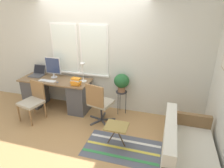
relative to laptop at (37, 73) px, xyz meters
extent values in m
plane|color=tan|center=(1.40, -0.43, -0.80)|extent=(14.00, 14.00, 0.00)
cube|color=silver|center=(1.40, 0.27, 0.55)|extent=(9.00, 0.06, 2.70)
cube|color=white|center=(0.70, 0.24, 0.61)|extent=(0.68, 0.02, 1.19)
cube|color=white|center=(0.70, 0.23, 0.61)|extent=(0.61, 0.01, 1.12)
cube|color=white|center=(1.44, 0.24, 0.61)|extent=(0.68, 0.02, 1.19)
cube|color=white|center=(1.44, 0.23, 0.61)|extent=(0.61, 0.01, 1.12)
cube|color=white|center=(1.07, 0.24, 0.03)|extent=(1.47, 0.11, 0.04)
cube|color=silver|center=(4.01, -0.43, 0.55)|extent=(0.06, 9.00, 2.70)
cube|color=brown|center=(0.56, -0.12, -0.07)|extent=(1.69, 0.63, 0.03)
cube|color=#4C4C51|center=(-0.04, -0.12, -0.44)|extent=(0.40, 0.55, 0.72)
cube|color=#4C4C51|center=(1.17, -0.12, -0.44)|extent=(0.40, 0.55, 0.72)
cube|color=#4C4C51|center=(0.00, -0.06, -0.04)|extent=(0.33, 0.24, 0.02)
cube|color=#4C4C51|center=(0.00, 0.11, 0.07)|extent=(0.33, 0.10, 0.22)
cube|color=black|center=(0.00, 0.10, 0.08)|extent=(0.30, 0.09, 0.19)
cylinder|color=silver|center=(0.47, -0.01, -0.04)|extent=(0.15, 0.15, 0.02)
cylinder|color=silver|center=(0.47, -0.01, 0.02)|extent=(0.04, 0.04, 0.10)
cube|color=silver|center=(0.47, 0.00, 0.25)|extent=(0.39, 0.02, 0.39)
cube|color=navy|center=(0.47, -0.02, 0.25)|extent=(0.36, 0.01, 0.36)
cube|color=silver|center=(0.45, -0.27, -0.04)|extent=(0.41, 0.12, 0.02)
ellipsoid|color=slate|center=(0.73, -0.30, -0.04)|extent=(0.04, 0.06, 0.03)
cylinder|color=white|center=(1.26, -0.04, -0.05)|extent=(0.15, 0.15, 0.01)
cylinder|color=white|center=(1.26, -0.04, 0.16)|extent=(0.02, 0.02, 0.39)
ellipsoid|color=white|center=(1.26, -0.04, 0.37)|extent=(0.11, 0.11, 0.07)
cube|color=orange|center=(1.19, -0.29, -0.04)|extent=(0.21, 0.16, 0.03)
cube|color=orange|center=(1.19, -0.29, -0.01)|extent=(0.16, 0.18, 0.03)
cube|color=orange|center=(1.20, -0.30, 0.02)|extent=(0.22, 0.15, 0.04)
cube|color=white|center=(1.19, -0.28, 0.06)|extent=(0.21, 0.13, 0.04)
cube|color=orange|center=(1.20, -0.29, 0.10)|extent=(0.21, 0.13, 0.04)
cylinder|color=olive|center=(0.07, -0.90, -0.60)|extent=(0.04, 0.04, 0.41)
cylinder|color=olive|center=(0.45, -1.00, -0.60)|extent=(0.04, 0.04, 0.41)
cylinder|color=olive|center=(0.17, -0.52, -0.60)|extent=(0.04, 0.04, 0.41)
cylinder|color=olive|center=(0.55, -0.62, -0.60)|extent=(0.04, 0.04, 0.41)
cube|color=#B2A893|center=(0.31, -0.76, -0.39)|extent=(0.54, 0.52, 0.06)
cube|color=olive|center=(0.36, -0.54, -0.16)|extent=(0.40, 0.13, 0.40)
cube|color=#47474C|center=(1.66, -0.34, -0.79)|extent=(0.31, 0.11, 0.03)
cube|color=#47474C|center=(1.72, -0.50, -0.79)|extent=(0.19, 0.28, 0.03)
cube|color=#47474C|center=(1.90, -0.49, -0.79)|extent=(0.22, 0.26, 0.03)
cube|color=#47474C|center=(1.95, -0.32, -0.79)|extent=(0.30, 0.15, 0.03)
cube|color=#47474C|center=(1.79, -0.22, -0.79)|extent=(0.06, 0.31, 0.03)
cylinder|color=#333338|center=(1.80, -0.37, -0.58)|extent=(0.04, 0.04, 0.39)
cube|color=#B2A893|center=(1.80, -0.37, -0.35)|extent=(0.54, 0.53, 0.06)
cube|color=olive|center=(1.75, -0.60, -0.09)|extent=(0.41, 0.13, 0.45)
cube|color=white|center=(3.54, -1.41, -0.58)|extent=(0.76, 1.32, 0.44)
cube|color=white|center=(3.24, -1.41, -0.16)|extent=(0.16, 1.32, 0.41)
cube|color=olive|center=(3.54, -0.70, -0.47)|extent=(0.76, 0.09, 0.67)
cylinder|color=#333338|center=(2.14, 0.08, -0.26)|extent=(0.26, 0.26, 0.02)
cylinder|color=#333338|center=(2.25, 0.08, -0.53)|extent=(0.01, 0.01, 0.53)
cylinder|color=#333338|center=(2.08, 0.17, -0.53)|extent=(0.01, 0.01, 0.53)
cylinder|color=#333338|center=(2.08, -0.02, -0.53)|extent=(0.01, 0.01, 0.53)
cylinder|color=#9E6B4C|center=(2.14, 0.08, -0.19)|extent=(0.17, 0.17, 0.12)
ellipsoid|color=#235B2D|center=(2.14, 0.08, 0.02)|extent=(0.35, 0.35, 0.31)
cube|color=#565B6B|center=(2.47, -1.14, -0.80)|extent=(1.38, 0.78, 0.01)
cube|color=#388E4C|center=(2.47, -1.36, -0.79)|extent=(1.35, 0.06, 0.00)
cube|color=#DBCC4C|center=(2.47, -1.14, -0.79)|extent=(1.35, 0.06, 0.00)
cube|color=white|center=(2.47, -0.91, -0.79)|extent=(1.35, 0.06, 0.00)
cube|color=olive|center=(2.33, -1.06, -0.40)|extent=(0.41, 0.35, 0.02)
cylinder|color=#4C3D2D|center=(2.26, -1.06, -0.60)|extent=(0.21, 0.02, 0.40)
cylinder|color=#4C3D2D|center=(2.40, -1.06, -0.60)|extent=(0.21, 0.02, 0.40)
camera|label=1|loc=(3.11, -3.94, 1.68)|focal=32.00mm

